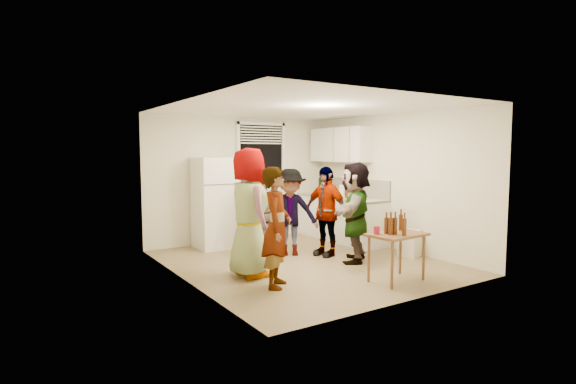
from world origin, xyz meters
TOP-DOWN VIEW (x-y plane):
  - room at (0.00, 0.00)m, footprint 4.00×4.50m
  - window at (0.45, 2.21)m, footprint 1.12×0.10m
  - refrigerator at (-0.75, 1.88)m, footprint 0.70×0.70m
  - counter_lower at (1.70, 1.15)m, footprint 0.60×2.20m
  - countertop at (1.70, 1.15)m, footprint 0.64×2.22m
  - backsplash at (1.99, 1.15)m, footprint 0.03×2.20m
  - upper_cabinets at (1.83, 1.35)m, footprint 0.34×1.60m
  - kettle at (1.65, 1.39)m, footprint 0.26×0.23m
  - paper_towel at (1.68, 1.09)m, footprint 0.11×0.11m
  - wine_bottle at (1.75, 1.90)m, footprint 0.08×0.08m
  - beer_bottle_counter at (1.60, 0.85)m, footprint 0.06×0.06m
  - blue_cup at (1.44, 0.39)m, footprint 0.08×0.08m
  - picture_frame at (1.92, 1.75)m, footprint 0.02×0.20m
  - trash_bin at (1.77, -0.63)m, footprint 0.39×0.39m
  - serving_table at (0.47, -1.57)m, footprint 0.84×0.59m
  - beer_bottle_table at (0.32, -1.51)m, footprint 0.06×0.06m
  - red_cup at (0.19, -1.46)m, footprint 0.09×0.09m
  - guest_grey at (-1.13, -0.22)m, footprint 1.92×1.04m
  - guest_stripe at (-1.07, -0.89)m, footprint 1.61×1.48m
  - guest_back_left at (-0.33, 0.76)m, footprint 1.34×1.62m
  - guest_back_right at (0.09, 0.57)m, footprint 1.61×1.80m
  - guest_black at (0.59, 0.21)m, footprint 1.71×1.23m
  - guest_orange at (0.74, -0.38)m, footprint 2.23×2.24m

SIDE VIEW (x-z plane):
  - room at x=0.00m, z-range -1.25..1.25m
  - serving_table at x=0.47m, z-range -0.34..0.34m
  - guest_grey at x=-1.13m, z-range -0.30..0.30m
  - guest_stripe at x=-1.07m, z-range -0.19..0.19m
  - guest_back_left at x=-0.33m, z-range -0.28..0.28m
  - guest_back_right at x=0.09m, z-range -0.28..0.28m
  - guest_black at x=0.59m, z-range -0.19..0.19m
  - guest_orange at x=0.74m, z-range -0.24..0.24m
  - trash_bin at x=1.77m, z-range 0.02..0.48m
  - counter_lower at x=1.70m, z-range 0.00..0.86m
  - beer_bottle_table at x=0.32m, z-range 0.57..0.79m
  - red_cup at x=0.19m, z-range 0.62..0.73m
  - refrigerator at x=-0.75m, z-range 0.00..1.70m
  - countertop at x=1.70m, z-range 0.86..0.90m
  - wine_bottle at x=1.75m, z-range 0.73..1.07m
  - kettle at x=1.65m, z-range 0.80..1.00m
  - paper_towel at x=1.68m, z-range 0.78..1.02m
  - beer_bottle_counter at x=1.60m, z-range 0.79..1.01m
  - blue_cup at x=1.44m, z-range 0.85..0.95m
  - picture_frame at x=1.92m, z-range 0.90..1.07m
  - backsplash at x=1.99m, z-range 0.90..1.26m
  - window at x=0.45m, z-range 1.32..2.38m
  - upper_cabinets at x=1.83m, z-range 1.60..2.30m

